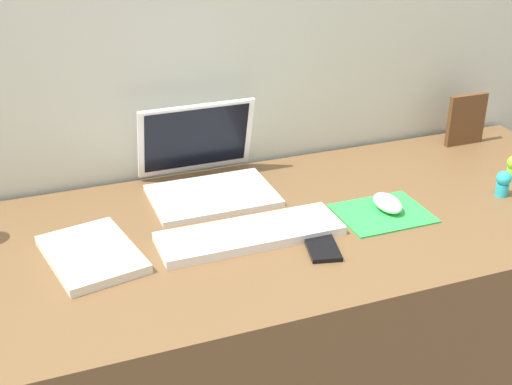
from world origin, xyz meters
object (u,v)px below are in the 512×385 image
at_px(keyboard, 250,234).
at_px(mouse, 387,203).
at_px(notebook_pad, 92,255).
at_px(toy_figurine_cyan, 503,183).
at_px(laptop, 205,169).
at_px(picture_frame, 466,120).
at_px(cell_phone, 321,245).

height_order(keyboard, mouse, mouse).
bearing_deg(notebook_pad, keyboard, -16.43).
relative_size(keyboard, toy_figurine_cyan, 6.25).
bearing_deg(laptop, notebook_pad, -143.11).
bearing_deg(picture_frame, cell_phone, -149.15).
bearing_deg(picture_frame, notebook_pad, -166.88).
bearing_deg(keyboard, cell_phone, -36.08).
height_order(cell_phone, notebook_pad, notebook_pad).
distance_m(mouse, notebook_pad, 0.69).
bearing_deg(toy_figurine_cyan, keyboard, 177.78).
bearing_deg(mouse, laptop, 143.77).
relative_size(cell_phone, picture_frame, 0.85).
distance_m(notebook_pad, toy_figurine_cyan, 1.00).
distance_m(keyboard, cell_phone, 0.16).
bearing_deg(notebook_pad, picture_frame, 2.07).
relative_size(keyboard, mouse, 4.27).
bearing_deg(laptop, cell_phone, -68.01).
bearing_deg(cell_phone, picture_frame, 43.79).
relative_size(mouse, cell_phone, 0.75).
distance_m(cell_phone, picture_frame, 0.75).
distance_m(mouse, cell_phone, 0.24).
distance_m(keyboard, picture_frame, 0.83).
height_order(mouse, picture_frame, picture_frame).
height_order(laptop, cell_phone, laptop).
relative_size(laptop, keyboard, 0.73).
bearing_deg(laptop, picture_frame, 1.36).
bearing_deg(picture_frame, toy_figurine_cyan, -110.28).
bearing_deg(toy_figurine_cyan, notebook_pad, 176.70).
height_order(mouse, cell_phone, mouse).
height_order(laptop, keyboard, laptop).
xyz_separation_m(mouse, cell_phone, (-0.22, -0.10, -0.02)).
distance_m(notebook_pad, picture_frame, 1.14).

